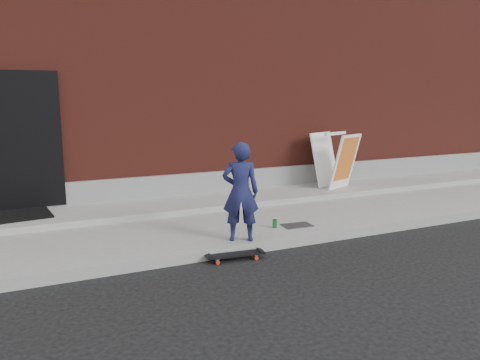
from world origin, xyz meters
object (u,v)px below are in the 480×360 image
skateboard (235,255)px  soda_can (275,224)px  pizza_sign (336,160)px  child (241,192)px

skateboard → soda_can: bearing=35.0°
soda_can → pizza_sign: bearing=37.1°
child → pizza_sign: bearing=-122.1°
child → soda_can: (0.73, 0.35, -0.62)m
skateboard → pizza_sign: bearing=36.5°
child → pizza_sign: child is taller
skateboard → soda_can: (0.95, 0.67, 0.14)m
child → soda_can: bearing=-131.3°
skateboard → soda_can: soda_can is taller
child → skateboard: size_ratio=1.76×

